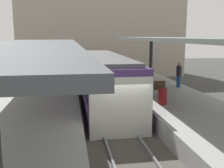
{
  "coord_description": "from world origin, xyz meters",
  "views": [
    {
      "loc": [
        -2.05,
        -11.12,
        4.43
      ],
      "look_at": [
        0.1,
        2.45,
        1.98
      ],
      "focal_mm": 43.01,
      "sensor_mm": 36.0,
      "label": 1
    }
  ],
  "objects_px": {
    "platform_bench": "(154,88)",
    "litter_bin": "(163,96)",
    "commuter_train": "(104,80)",
    "passenger_near_bench": "(179,75)"
  },
  "relations": [
    {
      "from": "commuter_train",
      "to": "passenger_near_bench",
      "type": "relative_size",
      "value": 6.94
    },
    {
      "from": "commuter_train",
      "to": "passenger_near_bench",
      "type": "bearing_deg",
      "value": 8.35
    },
    {
      "from": "platform_bench",
      "to": "litter_bin",
      "type": "height_order",
      "value": "platform_bench"
    },
    {
      "from": "commuter_train",
      "to": "passenger_near_bench",
      "type": "height_order",
      "value": "commuter_train"
    },
    {
      "from": "platform_bench",
      "to": "litter_bin",
      "type": "bearing_deg",
      "value": -94.46
    },
    {
      "from": "litter_bin",
      "to": "passenger_near_bench",
      "type": "xyz_separation_m",
      "value": [
        2.62,
        4.19,
        0.47
      ]
    },
    {
      "from": "platform_bench",
      "to": "litter_bin",
      "type": "distance_m",
      "value": 1.87
    },
    {
      "from": "platform_bench",
      "to": "passenger_near_bench",
      "type": "bearing_deg",
      "value": 43.32
    },
    {
      "from": "commuter_train",
      "to": "passenger_near_bench",
      "type": "xyz_separation_m",
      "value": [
        5.23,
        0.77,
        0.14
      ]
    },
    {
      "from": "commuter_train",
      "to": "passenger_near_bench",
      "type": "distance_m",
      "value": 5.29
    }
  ]
}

